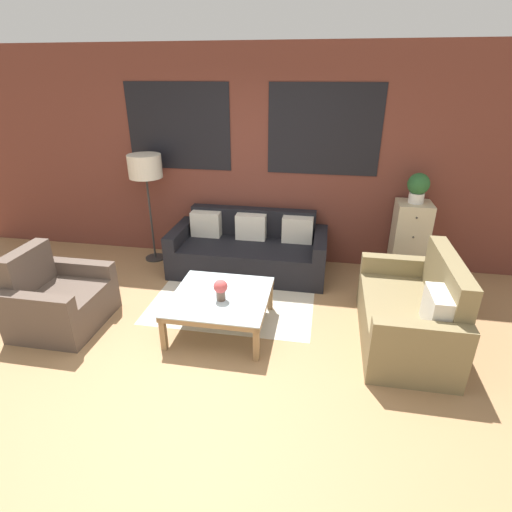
{
  "coord_description": "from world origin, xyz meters",
  "views": [
    {
      "loc": [
        1.02,
        -2.82,
        2.45
      ],
      "look_at": [
        0.3,
        1.24,
        0.55
      ],
      "focal_mm": 28.0,
      "sensor_mm": 36.0,
      "label": 1
    }
  ],
  "objects_px": {
    "coffee_table": "(220,300)",
    "drawer_cabinet": "(409,240)",
    "armchair_corner": "(59,301)",
    "potted_plant": "(418,187)",
    "floor_lamp": "(145,170)",
    "settee_vintage": "(411,314)",
    "couch_dark": "(249,251)",
    "flower_vase": "(221,289)"
  },
  "relations": [
    {
      "from": "couch_dark",
      "to": "drawer_cabinet",
      "type": "xyz_separation_m",
      "value": [
        2.05,
        0.2,
        0.21
      ]
    },
    {
      "from": "armchair_corner",
      "to": "coffee_table",
      "type": "bearing_deg",
      "value": 7.4
    },
    {
      "from": "floor_lamp",
      "to": "armchair_corner",
      "type": "bearing_deg",
      "value": -100.23
    },
    {
      "from": "settee_vintage",
      "to": "drawer_cabinet",
      "type": "xyz_separation_m",
      "value": [
        0.19,
        1.48,
        0.19
      ]
    },
    {
      "from": "settee_vintage",
      "to": "flower_vase",
      "type": "relative_size",
      "value": 6.56
    },
    {
      "from": "drawer_cabinet",
      "to": "floor_lamp",
      "type": "bearing_deg",
      "value": -178.69
    },
    {
      "from": "coffee_table",
      "to": "armchair_corner",
      "type": "bearing_deg",
      "value": -172.6
    },
    {
      "from": "settee_vintage",
      "to": "potted_plant",
      "type": "relative_size",
      "value": 3.94
    },
    {
      "from": "settee_vintage",
      "to": "armchair_corner",
      "type": "relative_size",
      "value": 1.6
    },
    {
      "from": "settee_vintage",
      "to": "flower_vase",
      "type": "bearing_deg",
      "value": -174.6
    },
    {
      "from": "settee_vintage",
      "to": "coffee_table",
      "type": "height_order",
      "value": "settee_vintage"
    },
    {
      "from": "floor_lamp",
      "to": "potted_plant",
      "type": "distance_m",
      "value": 3.46
    },
    {
      "from": "couch_dark",
      "to": "flower_vase",
      "type": "xyz_separation_m",
      "value": [
        -0.0,
        -1.46,
        0.23
      ]
    },
    {
      "from": "armchair_corner",
      "to": "flower_vase",
      "type": "bearing_deg",
      "value": 4.71
    },
    {
      "from": "drawer_cabinet",
      "to": "potted_plant",
      "type": "height_order",
      "value": "potted_plant"
    },
    {
      "from": "drawer_cabinet",
      "to": "potted_plant",
      "type": "bearing_deg",
      "value": 90.0
    },
    {
      "from": "couch_dark",
      "to": "drawer_cabinet",
      "type": "bearing_deg",
      "value": 5.7
    },
    {
      "from": "coffee_table",
      "to": "drawer_cabinet",
      "type": "distance_m",
      "value": 2.61
    },
    {
      "from": "settee_vintage",
      "to": "floor_lamp",
      "type": "bearing_deg",
      "value": 156.71
    },
    {
      "from": "settee_vintage",
      "to": "potted_plant",
      "type": "xyz_separation_m",
      "value": [
        0.19,
        1.48,
        0.89
      ]
    },
    {
      "from": "armchair_corner",
      "to": "couch_dark",
      "type": "bearing_deg",
      "value": 42.89
    },
    {
      "from": "coffee_table",
      "to": "floor_lamp",
      "type": "bearing_deg",
      "value": 132.55
    },
    {
      "from": "coffee_table",
      "to": "drawer_cabinet",
      "type": "xyz_separation_m",
      "value": [
        2.07,
        1.58,
        0.16
      ]
    },
    {
      "from": "floor_lamp",
      "to": "potted_plant",
      "type": "bearing_deg",
      "value": 1.31
    },
    {
      "from": "settee_vintage",
      "to": "armchair_corner",
      "type": "xyz_separation_m",
      "value": [
        -3.58,
        -0.32,
        -0.03
      ]
    },
    {
      "from": "drawer_cabinet",
      "to": "potted_plant",
      "type": "distance_m",
      "value": 0.7
    },
    {
      "from": "drawer_cabinet",
      "to": "flower_vase",
      "type": "bearing_deg",
      "value": -140.95
    },
    {
      "from": "floor_lamp",
      "to": "drawer_cabinet",
      "type": "bearing_deg",
      "value": 1.31
    },
    {
      "from": "settee_vintage",
      "to": "floor_lamp",
      "type": "distance_m",
      "value": 3.69
    },
    {
      "from": "coffee_table",
      "to": "settee_vintage",
      "type": "bearing_deg",
      "value": 2.97
    },
    {
      "from": "floor_lamp",
      "to": "flower_vase",
      "type": "height_order",
      "value": "floor_lamp"
    },
    {
      "from": "couch_dark",
      "to": "settee_vintage",
      "type": "xyz_separation_m",
      "value": [
        1.86,
        -1.28,
        0.03
      ]
    },
    {
      "from": "couch_dark",
      "to": "floor_lamp",
      "type": "distance_m",
      "value": 1.73
    },
    {
      "from": "armchair_corner",
      "to": "floor_lamp",
      "type": "distance_m",
      "value": 2.02
    },
    {
      "from": "settee_vintage",
      "to": "drawer_cabinet",
      "type": "distance_m",
      "value": 1.51
    },
    {
      "from": "armchair_corner",
      "to": "drawer_cabinet",
      "type": "distance_m",
      "value": 4.18
    },
    {
      "from": "couch_dark",
      "to": "settee_vintage",
      "type": "bearing_deg",
      "value": -34.59
    },
    {
      "from": "couch_dark",
      "to": "coffee_table",
      "type": "distance_m",
      "value": 1.38
    },
    {
      "from": "drawer_cabinet",
      "to": "flower_vase",
      "type": "height_order",
      "value": "drawer_cabinet"
    },
    {
      "from": "couch_dark",
      "to": "armchair_corner",
      "type": "relative_size",
      "value": 2.25
    },
    {
      "from": "coffee_table",
      "to": "flower_vase",
      "type": "height_order",
      "value": "flower_vase"
    },
    {
      "from": "potted_plant",
      "to": "floor_lamp",
      "type": "bearing_deg",
      "value": -178.69
    }
  ]
}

